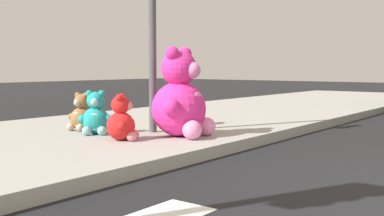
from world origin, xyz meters
name	(u,v)px	position (x,y,z in m)	size (l,w,h in m)	color
sidewalk	(62,140)	(0.00, 5.20, 0.07)	(28.00, 4.40, 0.15)	#9E9B93
sign_pole	(152,13)	(1.00, 4.40, 1.85)	(0.56, 0.11, 3.20)	#4C4C51
plush_pink_large	(181,101)	(0.92, 3.81, 0.64)	(0.93, 0.84, 1.21)	#F22D93
plush_brown	(81,115)	(0.49, 5.37, 0.38)	(0.39, 0.43, 0.56)	olive
plush_lime	(174,108)	(1.73, 4.62, 0.44)	(0.54, 0.51, 0.72)	#8CD133
plush_teal	(96,117)	(0.36, 4.90, 0.40)	(0.44, 0.44, 0.62)	teal
plush_red	(122,122)	(0.19, 4.20, 0.39)	(0.42, 0.43, 0.60)	red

